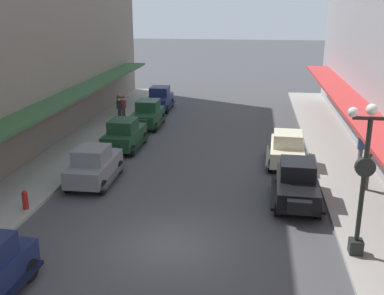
{
  "coord_description": "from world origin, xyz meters",
  "views": [
    {
      "loc": [
        2.8,
        -14.44,
        8.23
      ],
      "look_at": [
        0.0,
        6.0,
        1.8
      ],
      "focal_mm": 43.2,
      "sensor_mm": 36.0,
      "label": 1
    }
  ],
  "objects_px": {
    "parked_car_0": "(94,164)",
    "parked_car_2": "(287,148)",
    "parked_car_1": "(124,134)",
    "parked_car_5": "(147,114)",
    "parked_car_3": "(297,183)",
    "parked_car_4": "(159,98)",
    "lamp_post_with_clock": "(364,175)",
    "pedestrian_0": "(361,149)",
    "pedestrian_4": "(123,108)",
    "fire_hydrant": "(25,200)",
    "pedestrian_1": "(367,172)",
    "pedestrian_2": "(119,108)",
    "pedestrian_3": "(120,103)"
  },
  "relations": [
    {
      "from": "parked_car_1",
      "to": "pedestrian_2",
      "type": "relative_size",
      "value": 2.57
    },
    {
      "from": "parked_car_4",
      "to": "fire_hydrant",
      "type": "relative_size",
      "value": 5.23
    },
    {
      "from": "parked_car_4",
      "to": "parked_car_2",
      "type": "bearing_deg",
      "value": -52.43
    },
    {
      "from": "parked_car_1",
      "to": "pedestrian_0",
      "type": "distance_m",
      "value": 13.18
    },
    {
      "from": "lamp_post_with_clock",
      "to": "pedestrian_1",
      "type": "relative_size",
      "value": 3.09
    },
    {
      "from": "parked_car_1",
      "to": "lamp_post_with_clock",
      "type": "bearing_deg",
      "value": -44.33
    },
    {
      "from": "parked_car_5",
      "to": "pedestrian_1",
      "type": "relative_size",
      "value": 2.56
    },
    {
      "from": "parked_car_0",
      "to": "parked_car_2",
      "type": "xyz_separation_m",
      "value": [
        9.26,
        3.91,
        0.0
      ]
    },
    {
      "from": "parked_car_0",
      "to": "pedestrian_4",
      "type": "xyz_separation_m",
      "value": [
        -1.96,
        11.97,
        0.07
      ]
    },
    {
      "from": "parked_car_3",
      "to": "pedestrian_1",
      "type": "relative_size",
      "value": 2.58
    },
    {
      "from": "parked_car_3",
      "to": "pedestrian_4",
      "type": "height_order",
      "value": "parked_car_3"
    },
    {
      "from": "parked_car_5",
      "to": "pedestrian_0",
      "type": "bearing_deg",
      "value": -27.36
    },
    {
      "from": "parked_car_4",
      "to": "lamp_post_with_clock",
      "type": "height_order",
      "value": "lamp_post_with_clock"
    },
    {
      "from": "parked_car_2",
      "to": "pedestrian_0",
      "type": "xyz_separation_m",
      "value": [
        3.79,
        0.12,
        0.07
      ]
    },
    {
      "from": "fire_hydrant",
      "to": "pedestrian_2",
      "type": "height_order",
      "value": "pedestrian_2"
    },
    {
      "from": "parked_car_5",
      "to": "parked_car_2",
      "type": "bearing_deg",
      "value": -36.68
    },
    {
      "from": "parked_car_4",
      "to": "pedestrian_0",
      "type": "distance_m",
      "value": 17.94
    },
    {
      "from": "pedestrian_1",
      "to": "parked_car_4",
      "type": "bearing_deg",
      "value": 129.17
    },
    {
      "from": "parked_car_0",
      "to": "parked_car_5",
      "type": "bearing_deg",
      "value": 89.4
    },
    {
      "from": "parked_car_0",
      "to": "lamp_post_with_clock",
      "type": "height_order",
      "value": "lamp_post_with_clock"
    },
    {
      "from": "parked_car_0",
      "to": "pedestrian_2",
      "type": "xyz_separation_m",
      "value": [
        -2.21,
        11.79,
        0.07
      ]
    },
    {
      "from": "parked_car_3",
      "to": "pedestrian_2",
      "type": "bearing_deg",
      "value": 131.96
    },
    {
      "from": "parked_car_1",
      "to": "parked_car_5",
      "type": "bearing_deg",
      "value": 88.21
    },
    {
      "from": "parked_car_5",
      "to": "lamp_post_with_clock",
      "type": "height_order",
      "value": "lamp_post_with_clock"
    },
    {
      "from": "lamp_post_with_clock",
      "to": "fire_hydrant",
      "type": "distance_m",
      "value": 13.11
    },
    {
      "from": "parked_car_0",
      "to": "parked_car_2",
      "type": "distance_m",
      "value": 10.05
    },
    {
      "from": "parked_car_3",
      "to": "parked_car_5",
      "type": "distance_m",
      "value": 15.04
    },
    {
      "from": "parked_car_0",
      "to": "pedestrian_1",
      "type": "relative_size",
      "value": 2.56
    },
    {
      "from": "parked_car_5",
      "to": "parked_car_1",
      "type": "bearing_deg",
      "value": -91.79
    },
    {
      "from": "lamp_post_with_clock",
      "to": "pedestrian_0",
      "type": "relative_size",
      "value": 3.09
    },
    {
      "from": "fire_hydrant",
      "to": "pedestrian_3",
      "type": "bearing_deg",
      "value": 93.4
    },
    {
      "from": "parked_car_5",
      "to": "pedestrian_2",
      "type": "height_order",
      "value": "parked_car_5"
    },
    {
      "from": "pedestrian_0",
      "to": "pedestrian_4",
      "type": "distance_m",
      "value": 16.97
    },
    {
      "from": "parked_car_5",
      "to": "pedestrian_4",
      "type": "distance_m",
      "value": 2.42
    },
    {
      "from": "parked_car_1",
      "to": "pedestrian_2",
      "type": "height_order",
      "value": "parked_car_1"
    },
    {
      "from": "parked_car_1",
      "to": "fire_hydrant",
      "type": "bearing_deg",
      "value": -100.46
    },
    {
      "from": "parked_car_2",
      "to": "parked_car_0",
      "type": "bearing_deg",
      "value": -157.1
    },
    {
      "from": "parked_car_3",
      "to": "pedestrian_4",
      "type": "xyz_separation_m",
      "value": [
        -11.35,
        13.08,
        0.07
      ]
    },
    {
      "from": "parked_car_2",
      "to": "pedestrian_2",
      "type": "bearing_deg",
      "value": 145.51
    },
    {
      "from": "parked_car_2",
      "to": "parked_car_5",
      "type": "distance_m",
      "value": 11.41
    },
    {
      "from": "fire_hydrant",
      "to": "pedestrian_3",
      "type": "distance_m",
      "value": 17.19
    },
    {
      "from": "lamp_post_with_clock",
      "to": "pedestrian_4",
      "type": "relative_size",
      "value": 3.09
    },
    {
      "from": "pedestrian_4",
      "to": "parked_car_3",
      "type": "bearing_deg",
      "value": -49.05
    },
    {
      "from": "lamp_post_with_clock",
      "to": "pedestrian_1",
      "type": "height_order",
      "value": "lamp_post_with_clock"
    },
    {
      "from": "fire_hydrant",
      "to": "pedestrian_3",
      "type": "height_order",
      "value": "pedestrian_3"
    },
    {
      "from": "parked_car_5",
      "to": "pedestrian_1",
      "type": "bearing_deg",
      "value": -39.33
    },
    {
      "from": "parked_car_1",
      "to": "parked_car_2",
      "type": "height_order",
      "value": "same"
    },
    {
      "from": "parked_car_3",
      "to": "parked_car_4",
      "type": "xyz_separation_m",
      "value": [
        -9.56,
        17.28,
        0.0
      ]
    },
    {
      "from": "parked_car_0",
      "to": "parked_car_2",
      "type": "bearing_deg",
      "value": 22.9
    },
    {
      "from": "fire_hydrant",
      "to": "pedestrian_4",
      "type": "xyz_separation_m",
      "value": [
        -0.24,
        15.53,
        0.45
      ]
    }
  ]
}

